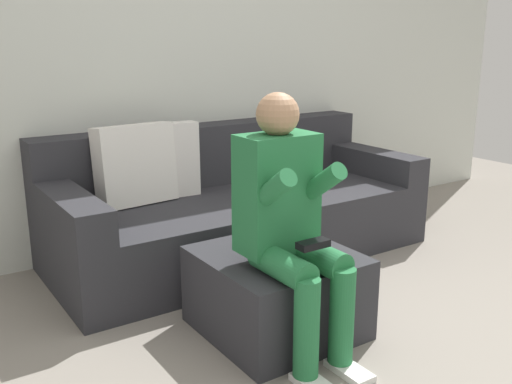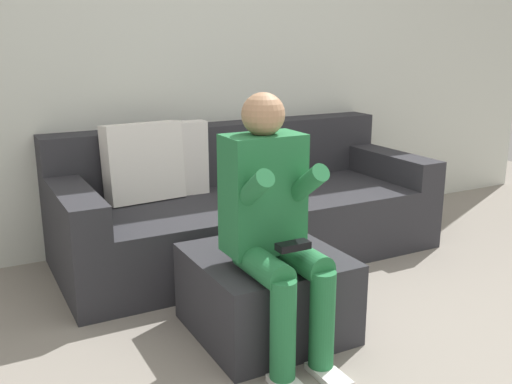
{
  "view_description": "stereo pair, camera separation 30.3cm",
  "coord_description": "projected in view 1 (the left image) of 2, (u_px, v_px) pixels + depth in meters",
  "views": [
    {
      "loc": [
        -1.76,
        -1.29,
        1.36
      ],
      "look_at": [
        -0.07,
        1.23,
        0.55
      ],
      "focal_mm": 40.53,
      "sensor_mm": 36.0,
      "label": 1
    },
    {
      "loc": [
        -1.5,
        -1.45,
        1.36
      ],
      "look_at": [
        -0.07,
        1.23,
        0.55
      ],
      "focal_mm": 40.53,
      "sensor_mm": 36.0,
      "label": 2
    }
  ],
  "objects": [
    {
      "name": "couch_sectional",
      "position": [
        232.0,
        207.0,
        3.74
      ],
      "size": [
        2.39,
        0.99,
        0.88
      ],
      "color": "#2D2D33",
      "rests_on": "ground_plane"
    },
    {
      "name": "wall_back",
      "position": [
        179.0,
        44.0,
        3.8
      ],
      "size": [
        6.36,
        0.1,
        2.65
      ],
      "primitive_type": "cube",
      "color": "silver",
      "rests_on": "ground_plane"
    },
    {
      "name": "ottoman",
      "position": [
        276.0,
        292.0,
        2.75
      ],
      "size": [
        0.66,
        0.68,
        0.39
      ],
      "primitive_type": "cube",
      "color": "#2D2D33",
      "rests_on": "ground_plane"
    },
    {
      "name": "person_seated",
      "position": [
        289.0,
        217.0,
        2.46
      ],
      "size": [
        0.34,
        0.61,
        1.15
      ],
      "color": "#26723F",
      "rests_on": "ground_plane"
    }
  ]
}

